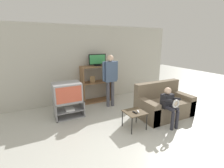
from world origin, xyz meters
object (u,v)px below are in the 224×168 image
at_px(remote_control_black, 135,112).
at_px(remote_control_white, 138,112).
at_px(television_main, 67,92).
at_px(media_shelf, 97,83).
at_px(tv_stand, 69,109).
at_px(snack_table, 134,114).
at_px(couch, 163,105).
at_px(person_seated_child, 169,103).
at_px(person_standing_adult, 110,76).
at_px(television_flat, 97,60).

relative_size(remote_control_black, remote_control_white, 1.00).
distance_m(television_main, media_shelf, 1.44).
distance_m(tv_stand, snack_table, 1.89).
relative_size(tv_stand, couch, 0.51).
bearing_deg(couch, person_seated_child, -122.34).
xyz_separation_m(television_main, media_shelf, (1.21, 0.77, -0.07)).
bearing_deg(media_shelf, tv_stand, -146.32).
bearing_deg(remote_control_white, remote_control_black, -153.45).
bearing_deg(person_standing_adult, television_main, -175.06).
height_order(snack_table, person_seated_child, person_seated_child).
height_order(tv_stand, remote_control_black, tv_stand).
bearing_deg(person_seated_child, television_flat, 110.15).
distance_m(television_flat, person_standing_adult, 0.80).
height_order(television_flat, remote_control_white, television_flat).
bearing_deg(tv_stand, couch, -25.16).
distance_m(tv_stand, person_seated_child, 2.71).
bearing_deg(snack_table, couch, 11.80).
xyz_separation_m(remote_control_white, person_seated_child, (0.77, -0.22, 0.15)).
bearing_deg(person_seated_child, couch, 57.66).
distance_m(television_main, person_standing_adult, 1.43).
xyz_separation_m(snack_table, remote_control_white, (0.07, -0.05, 0.06)).
height_order(media_shelf, couch, media_shelf).
bearing_deg(snack_table, television_main, 132.56).
height_order(remote_control_white, person_standing_adult, person_standing_adult).
bearing_deg(snack_table, television_flat, 91.53).
bearing_deg(snack_table, person_seated_child, -17.87).
bearing_deg(tv_stand, person_standing_adult, 5.71).
bearing_deg(television_main, couch, -25.31).
height_order(snack_table, remote_control_black, remote_control_black).
bearing_deg(person_standing_adult, remote_control_white, -91.25).
xyz_separation_m(television_main, remote_control_white, (1.36, -1.45, -0.28)).
relative_size(media_shelf, remote_control_white, 8.77).
bearing_deg(snack_table, tv_stand, 132.48).
xyz_separation_m(television_main, snack_table, (1.29, -1.40, -0.34)).
bearing_deg(remote_control_white, person_seated_child, 7.43).
relative_size(television_main, couch, 0.49).
relative_size(remote_control_white, couch, 0.09).
height_order(television_flat, remote_control_black, television_flat).
height_order(tv_stand, media_shelf, media_shelf).
relative_size(snack_table, couch, 0.31).
bearing_deg(television_flat, remote_control_black, -89.27).
bearing_deg(remote_control_white, television_main, 156.72).
relative_size(couch, person_seated_child, 1.56).
distance_m(couch, person_standing_adult, 1.81).
bearing_deg(remote_control_white, media_shelf, 117.53).
relative_size(television_flat, snack_table, 1.29).
relative_size(television_flat, remote_control_black, 4.23).
bearing_deg(media_shelf, television_main, -147.30).
xyz_separation_m(television_flat, remote_control_black, (0.03, -2.23, -1.01)).
relative_size(television_main, snack_table, 1.58).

